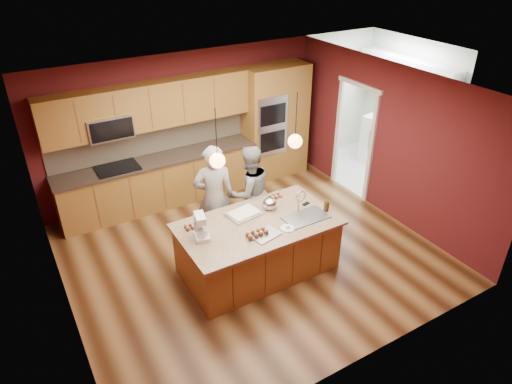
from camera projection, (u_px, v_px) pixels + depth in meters
floor at (250, 253)px, 7.37m from camera, size 5.50×5.50×0.00m
ceiling at (249, 90)px, 6.02m from camera, size 5.50×5.50×0.00m
wall_back at (184, 125)px, 8.56m from camera, size 5.50×0.00×5.50m
wall_front at (367, 276)px, 4.83m from camera, size 5.50×0.00×5.50m
wall_left at (52, 235)px, 5.48m from camera, size 0.00×5.00×5.00m
wall_right at (387, 141)px, 7.90m from camera, size 0.00×5.00×5.00m
cabinet_run at (156, 156)px, 8.25m from camera, size 3.74×0.64×2.30m
oven_column at (275, 122)px, 9.24m from camera, size 1.30×0.62×2.30m
doorway_trim at (354, 141)px, 8.64m from camera, size 0.08×1.11×2.20m
laundry_room at (407, 77)px, 9.20m from camera, size 2.60×2.70×2.70m
pendant_left at (217, 160)px, 5.76m from camera, size 0.20×0.20×0.80m
pendant_right at (295, 141)px, 6.29m from camera, size 0.20×0.20×0.80m
island at (259, 246)px, 6.81m from camera, size 2.30×1.29×1.23m
person_left at (214, 198)px, 7.13m from camera, size 0.75×0.60×1.78m
person_right at (249, 192)px, 7.45m from camera, size 0.81×0.64×1.62m
stand_mixer at (201, 228)px, 6.20m from camera, size 0.25×0.30×0.37m
sheet_cake at (244, 214)px, 6.78m from camera, size 0.54×0.43×0.05m
cooling_rack at (265, 235)px, 6.33m from camera, size 0.46×0.37×0.02m
mixing_bowl at (270, 204)px, 6.89m from camera, size 0.22×0.22×0.19m
plate at (287, 228)px, 6.47m from camera, size 0.20×0.20×0.01m
tumbler at (326, 206)px, 6.85m from camera, size 0.08×0.08×0.15m
phone at (306, 204)px, 7.05m from camera, size 0.13×0.09×0.01m
cupcakes_left at (192, 226)px, 6.48m from camera, size 0.22×0.15×0.07m
cupcakes_rack at (257, 233)px, 6.29m from camera, size 0.34×0.17×0.08m
cupcakes_right at (275, 196)px, 7.21m from camera, size 0.22×0.15×0.07m
washer at (405, 153)px, 9.61m from camera, size 0.72×0.73×0.91m
dryer at (381, 139)px, 10.04m from camera, size 0.78×0.80×1.06m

